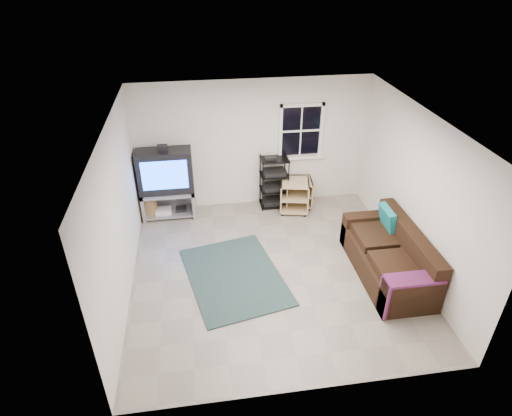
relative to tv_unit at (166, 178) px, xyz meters
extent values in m
plane|color=gray|center=(1.73, -2.02, -0.83)|extent=(4.60, 4.60, 0.00)
plane|color=white|center=(1.73, -2.02, 1.77)|extent=(4.60, 4.60, 0.00)
plane|color=silver|center=(1.73, 0.28, 0.47)|extent=(4.60, 0.00, 4.60)
plane|color=silver|center=(1.73, -4.32, 0.47)|extent=(4.60, 0.00, 4.60)
plane|color=silver|center=(-0.57, -2.02, 0.47)|extent=(0.00, 4.60, 4.60)
plane|color=silver|center=(4.03, -2.02, 0.47)|extent=(0.00, 4.60, 4.60)
cube|color=black|center=(2.68, 0.26, 0.72)|extent=(0.80, 0.01, 1.02)
cube|color=white|center=(2.68, 0.24, 1.24)|extent=(0.88, 0.06, 0.06)
cube|color=white|center=(2.68, 0.23, 0.17)|extent=(0.98, 0.14, 0.05)
cube|color=white|center=(2.27, 0.24, 0.72)|extent=(0.06, 0.06, 1.10)
cube|color=white|center=(3.09, 0.24, 0.72)|extent=(0.06, 0.06, 1.10)
cube|color=white|center=(2.68, 0.25, 0.72)|extent=(0.78, 0.04, 0.04)
cube|color=gray|center=(0.00, -0.01, -0.30)|extent=(1.03, 0.52, 0.06)
cube|color=gray|center=(-0.48, -0.01, -0.55)|extent=(0.06, 0.52, 0.57)
cube|color=gray|center=(0.49, -0.01, -0.55)|extent=(0.06, 0.52, 0.57)
cube|color=gray|center=(0.00, -0.01, -0.76)|extent=(0.91, 0.48, 0.04)
cube|color=gray|center=(0.00, 0.23, -0.55)|extent=(1.03, 0.04, 0.57)
cube|color=silver|center=(-0.12, -0.05, -0.70)|extent=(0.31, 0.25, 0.08)
cube|color=black|center=(0.23, -0.01, -0.71)|extent=(0.21, 0.19, 0.06)
cube|color=black|center=(0.00, -0.01, 0.16)|extent=(1.03, 0.43, 0.85)
cube|color=#1E57FF|center=(0.00, -0.23, 0.18)|extent=(0.85, 0.01, 0.58)
cube|color=black|center=(0.00, -0.01, 0.63)|extent=(0.19, 0.13, 0.10)
cylinder|color=black|center=(1.87, -0.12, -0.28)|extent=(0.02, 0.02, 1.11)
cylinder|color=black|center=(2.39, -0.12, -0.28)|extent=(0.02, 0.02, 1.11)
cylinder|color=black|center=(1.87, 0.24, -0.28)|extent=(0.02, 0.02, 1.11)
cylinder|color=black|center=(2.39, 0.24, -0.28)|extent=(0.02, 0.02, 1.11)
cube|color=black|center=(2.13, 0.06, -0.78)|extent=(0.55, 0.40, 0.02)
cube|color=black|center=(2.13, 0.06, -0.73)|extent=(0.43, 0.32, 0.09)
cube|color=black|center=(2.13, 0.06, -0.45)|extent=(0.55, 0.40, 0.02)
cube|color=black|center=(2.13, 0.06, -0.39)|extent=(0.43, 0.32, 0.09)
cube|color=black|center=(2.13, 0.06, -0.11)|extent=(0.55, 0.40, 0.02)
cube|color=black|center=(2.13, 0.06, -0.06)|extent=(0.43, 0.32, 0.09)
cube|color=black|center=(2.13, 0.06, 0.23)|extent=(0.55, 0.40, 0.02)
cube|color=tan|center=(2.51, -0.18, -0.19)|extent=(0.66, 0.66, 0.02)
cube|color=tan|center=(2.51, -0.18, -0.76)|extent=(0.66, 0.66, 0.02)
cube|color=tan|center=(2.25, -0.13, -0.48)|extent=(0.14, 0.55, 0.60)
cube|color=tan|center=(2.77, -0.24, -0.48)|extent=(0.14, 0.55, 0.60)
cube|color=tan|center=(2.57, 0.08, -0.48)|extent=(0.50, 0.13, 0.60)
cube|color=tan|center=(2.51, -0.18, -0.50)|extent=(0.61, 0.63, 0.02)
cylinder|color=black|center=(2.25, -0.36, -0.81)|extent=(0.06, 0.06, 0.06)
cylinder|color=black|center=(2.78, -0.01, -0.81)|extent=(0.06, 0.06, 0.06)
cube|color=tan|center=(2.63, -0.01, -0.26)|extent=(0.59, 0.59, 0.02)
cube|color=tan|center=(2.63, -0.01, -0.77)|extent=(0.59, 0.59, 0.02)
cube|color=tan|center=(2.38, 0.02, -0.51)|extent=(0.09, 0.53, 0.53)
cube|color=tan|center=(2.89, -0.03, -0.51)|extent=(0.09, 0.53, 0.53)
cube|color=tan|center=(2.66, 0.25, -0.51)|extent=(0.48, 0.08, 0.53)
cube|color=tan|center=(2.63, -0.01, -0.53)|extent=(0.54, 0.56, 0.02)
cylinder|color=black|center=(2.40, -0.19, -0.81)|extent=(0.06, 0.06, 0.06)
cylinder|color=black|center=(2.87, 0.18, -0.81)|extent=(0.06, 0.06, 0.06)
cylinder|color=silver|center=(2.57, -0.11, -0.23)|extent=(0.38, 0.38, 0.03)
cube|color=black|center=(3.55, -2.38, -0.62)|extent=(0.90, 2.00, 0.42)
cube|color=black|center=(3.88, -2.38, -0.20)|extent=(0.24, 2.00, 0.43)
cube|color=black|center=(3.55, -1.50, -0.52)|extent=(0.90, 0.24, 0.62)
cube|color=black|center=(3.55, -3.26, -0.52)|extent=(0.90, 0.24, 0.62)
cube|color=black|center=(3.47, -2.78, -0.35)|extent=(0.60, 0.72, 0.13)
cube|color=black|center=(3.47, -1.98, -0.35)|extent=(0.60, 0.72, 0.13)
cube|color=teal|center=(3.73, -1.83, -0.11)|extent=(0.20, 0.48, 0.42)
cube|color=navy|center=(3.53, -3.26, -0.19)|extent=(0.83, 0.30, 0.04)
cube|color=navy|center=(3.13, -3.26, -0.50)|extent=(0.04, 0.30, 0.58)
cube|color=#301D15|center=(1.09, -2.09, -0.82)|extent=(1.80, 2.22, 0.02)
cube|color=olive|center=(-0.41, -0.04, -0.61)|extent=(0.35, 0.28, 0.44)
camera|label=1|loc=(0.65, -7.50, 3.80)|focal=30.00mm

